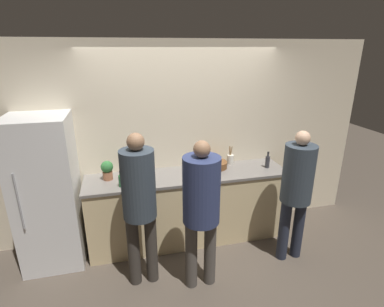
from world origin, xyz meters
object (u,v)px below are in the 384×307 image
object	(u,v)px
person_center	(201,203)
cup_red	(132,169)
fruit_bowl	(216,164)
bottle_green	(121,180)
person_left	(139,199)
cup_black	(129,173)
person_right	(297,186)
utensil_crock	(230,159)
refrigerator	(48,193)
potted_plant	(107,170)
bottle_dark	(267,161)

from	to	relation	value
person_center	cup_red	distance (m)	1.24
fruit_bowl	bottle_green	world-z (taller)	bottle_green
person_left	bottle_green	world-z (taller)	person_left
cup_red	cup_black	bearing A→B (deg)	-113.95
person_center	fruit_bowl	size ratio (longest dim) A/B	5.40
fruit_bowl	person_left	bearing A→B (deg)	-143.80
person_left	cup_red	world-z (taller)	person_left
person_right	fruit_bowl	bearing A→B (deg)	131.54
person_center	utensil_crock	bearing A→B (deg)	56.07
refrigerator	utensil_crock	bearing A→B (deg)	5.53
refrigerator	potted_plant	size ratio (longest dim) A/B	7.48
person_right	refrigerator	bearing A→B (deg)	166.66
person_left	potted_plant	size ratio (longest dim) A/B	7.16
refrigerator	fruit_bowl	xyz separation A→B (m)	(2.09, 0.15, 0.10)
bottle_dark	fruit_bowl	bearing A→B (deg)	166.43
cup_black	potted_plant	distance (m)	0.28
utensil_crock	potted_plant	world-z (taller)	utensil_crock
refrigerator	bottle_dark	size ratio (longest dim) A/B	8.09
bottle_dark	potted_plant	bearing A→B (deg)	176.77
fruit_bowl	utensil_crock	world-z (taller)	utensil_crock
person_left	potted_plant	bearing A→B (deg)	113.57
utensil_crock	bottle_green	xyz separation A→B (m)	(-1.49, -0.37, 0.00)
cup_black	utensil_crock	bearing A→B (deg)	3.81
bottle_dark	bottle_green	distance (m)	1.94
person_center	person_right	xyz separation A→B (m)	(1.20, 0.17, -0.03)
cup_black	bottle_green	bearing A→B (deg)	-110.94
person_right	bottle_dark	size ratio (longest dim) A/B	7.33
bottle_dark	cup_black	distance (m)	1.83
person_center	cup_red	world-z (taller)	person_center
person_center	cup_black	world-z (taller)	person_center
refrigerator	fruit_bowl	size ratio (longest dim) A/B	5.86
bottle_dark	utensil_crock	bearing A→B (deg)	151.23
fruit_bowl	bottle_dark	distance (m)	0.70
fruit_bowl	cup_black	world-z (taller)	fruit_bowl
bottle_dark	bottle_green	size ratio (longest dim) A/B	1.13
fruit_bowl	cup_black	size ratio (longest dim) A/B	3.68
person_left	cup_red	distance (m)	0.88
cup_black	person_center	bearing A→B (deg)	-55.41
person_left	utensil_crock	bearing A→B (deg)	33.42
bottle_green	potted_plant	size ratio (longest dim) A/B	0.82
person_right	potted_plant	size ratio (longest dim) A/B	6.78
person_center	bottle_green	world-z (taller)	person_center
person_right	bottle_green	bearing A→B (deg)	165.15
person_left	cup_black	world-z (taller)	person_left
refrigerator	person_left	bearing A→B (deg)	-32.67
person_center	person_right	size ratio (longest dim) A/B	1.02
potted_plant	bottle_dark	bearing A→B (deg)	-3.23
person_left	utensil_crock	xyz separation A→B (m)	(1.32, 0.87, -0.00)
utensil_crock	bottle_green	size ratio (longest dim) A/B	1.31
refrigerator	potted_plant	distance (m)	0.71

